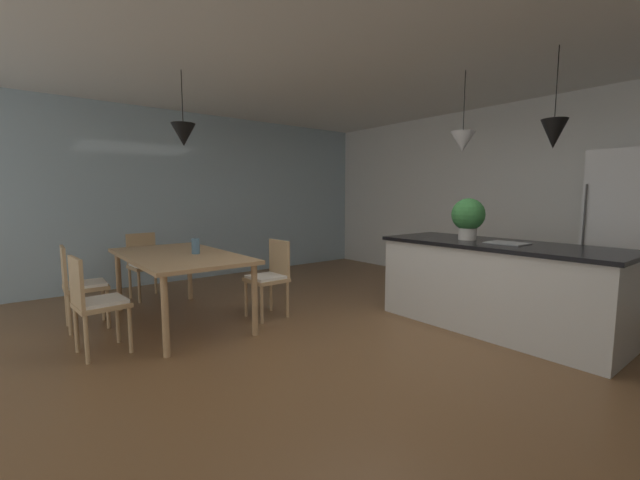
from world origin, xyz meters
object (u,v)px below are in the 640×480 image
object	(u,v)px
dining_table	(179,260)
kitchen_island	(497,285)
chair_window_end	(145,263)
potted_plant_on_island	(468,216)
vase_on_dining_table	(196,246)
chair_near_right	(95,301)
chair_far_right	(270,275)
chair_near_left	(80,284)
refrigerator	(626,235)

from	to	relation	value
dining_table	kitchen_island	size ratio (longest dim) A/B	0.82
dining_table	chair_window_end	xyz separation A→B (m)	(-1.33, -0.00, -0.22)
dining_table	potted_plant_on_island	distance (m)	3.17
chair_window_end	vase_on_dining_table	size ratio (longest dim) A/B	5.16
vase_on_dining_table	kitchen_island	bearing A→B (deg)	47.56
chair_near_right	chair_far_right	bearing A→B (deg)	90.20
chair_near_right	chair_window_end	xyz separation A→B (m)	(-1.76, 0.88, 0.00)
potted_plant_on_island	chair_near_left	bearing A→B (deg)	-124.66
chair_window_end	chair_near_right	bearing A→B (deg)	-26.41
kitchen_island	chair_near_right	bearing A→B (deg)	-118.33
dining_table	potted_plant_on_island	bearing A→B (deg)	52.70
chair_window_end	refrigerator	size ratio (longest dim) A/B	0.46
chair_window_end	refrigerator	xyz separation A→B (m)	(4.27, 3.99, 0.47)
potted_plant_on_island	chair_near_right	bearing A→B (deg)	-113.46
dining_table	kitchen_island	bearing A→B (deg)	47.89
chair_far_right	chair_near_right	xyz separation A→B (m)	(0.01, -1.76, 0.00)
kitchen_island	potted_plant_on_island	bearing A→B (deg)	180.00
chair_far_right	chair_window_end	world-z (taller)	same
potted_plant_on_island	vase_on_dining_table	xyz separation A→B (m)	(-1.79, -2.35, -0.32)
refrigerator	potted_plant_on_island	world-z (taller)	refrigerator
chair_near_right	refrigerator	xyz separation A→B (m)	(2.51, 4.87, 0.47)
kitchen_island	vase_on_dining_table	xyz separation A→B (m)	(-2.14, -2.35, 0.38)
chair_far_right	kitchen_island	distance (m)	2.44
dining_table	chair_window_end	bearing A→B (deg)	-179.80
kitchen_island	refrigerator	world-z (taller)	refrigerator
chair_near_right	potted_plant_on_island	bearing A→B (deg)	66.54
refrigerator	chair_far_right	bearing A→B (deg)	-129.00
chair_far_right	kitchen_island	world-z (taller)	kitchen_island
vase_on_dining_table	chair_near_left	bearing A→B (deg)	-117.80
dining_table	chair_near_left	distance (m)	1.00
kitchen_island	vase_on_dining_table	world-z (taller)	vase_on_dining_table
chair_near_right	chair_window_end	size ratio (longest dim) A/B	1.00
dining_table	chair_window_end	size ratio (longest dim) A/B	2.20
chair_window_end	kitchen_island	world-z (taller)	kitchen_island
chair_window_end	refrigerator	distance (m)	5.86
kitchen_island	potted_plant_on_island	xyz separation A→B (m)	(-0.35, 0.00, 0.69)
refrigerator	chair_near_left	bearing A→B (deg)	-124.76
refrigerator	vase_on_dining_table	distance (m)	4.77
chair_near_left	vase_on_dining_table	size ratio (longest dim) A/B	5.16
potted_plant_on_island	chair_window_end	bearing A→B (deg)	-142.25
vase_on_dining_table	chair_window_end	bearing A→B (deg)	-173.94
chair_near_left	potted_plant_on_island	bearing A→B (deg)	55.34
chair_near_left	refrigerator	size ratio (longest dim) A/B	0.46
kitchen_island	vase_on_dining_table	distance (m)	3.20
chair_window_end	dining_table	bearing A→B (deg)	0.20
chair_near_left	vase_on_dining_table	xyz separation A→B (m)	(0.54, 1.03, 0.36)
chair_window_end	vase_on_dining_table	bearing A→B (deg)	6.06
chair_window_end	kitchen_island	distance (m)	4.37
dining_table	kitchen_island	world-z (taller)	kitchen_island
chair_far_right	potted_plant_on_island	size ratio (longest dim) A/B	1.93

